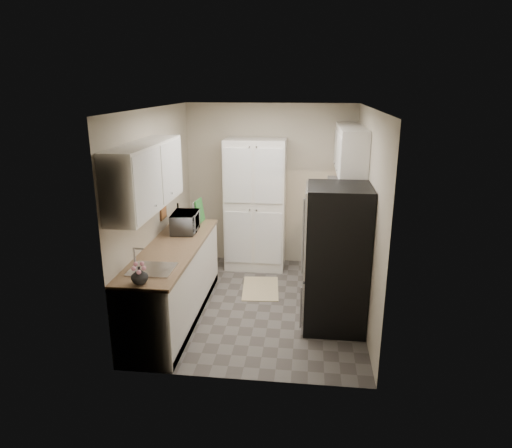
# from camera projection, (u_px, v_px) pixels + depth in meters

# --- Properties ---
(ground) EXTENTS (3.20, 3.20, 0.00)m
(ground) POSITION_uv_depth(u_px,v_px,m) (259.00, 304.00, 5.98)
(ground) COLOR #56514C
(ground) RESTS_ON ground
(room_shell) EXTENTS (2.64, 3.24, 2.52)m
(room_shell) POSITION_uv_depth(u_px,v_px,m) (258.00, 183.00, 5.50)
(room_shell) COLOR beige
(room_shell) RESTS_ON ground
(pantry_cabinet) EXTENTS (0.90, 0.55, 2.00)m
(pantry_cabinet) POSITION_uv_depth(u_px,v_px,m) (255.00, 205.00, 6.96)
(pantry_cabinet) COLOR silver
(pantry_cabinet) RESTS_ON ground
(base_cabinet_left) EXTENTS (0.60, 2.30, 0.88)m
(base_cabinet_left) POSITION_uv_depth(u_px,v_px,m) (174.00, 284.00, 5.55)
(base_cabinet_left) COLOR silver
(base_cabinet_left) RESTS_ON ground
(countertop_left) EXTENTS (0.63, 2.33, 0.04)m
(countertop_left) POSITION_uv_depth(u_px,v_px,m) (172.00, 248.00, 5.42)
(countertop_left) COLOR #846647
(countertop_left) RESTS_ON base_cabinet_left
(base_cabinet_right) EXTENTS (0.60, 0.80, 0.88)m
(base_cabinet_right) POSITION_uv_depth(u_px,v_px,m) (333.00, 245.00, 6.87)
(base_cabinet_right) COLOR silver
(base_cabinet_right) RESTS_ON ground
(countertop_right) EXTENTS (0.63, 0.83, 0.04)m
(countertop_right) POSITION_uv_depth(u_px,v_px,m) (334.00, 216.00, 6.74)
(countertop_right) COLOR #846647
(countertop_right) RESTS_ON base_cabinet_right
(electric_range) EXTENTS (0.71, 0.78, 1.13)m
(electric_range) POSITION_uv_depth(u_px,v_px,m) (334.00, 263.00, 6.10)
(electric_range) COLOR #B7B7BC
(electric_range) RESTS_ON ground
(refrigerator) EXTENTS (0.70, 0.72, 1.70)m
(refrigerator) POSITION_uv_depth(u_px,v_px,m) (336.00, 258.00, 5.24)
(refrigerator) COLOR #B7B7BC
(refrigerator) RESTS_ON ground
(microwave) EXTENTS (0.34, 0.48, 0.26)m
(microwave) POSITION_uv_depth(u_px,v_px,m) (185.00, 222.00, 5.92)
(microwave) COLOR silver
(microwave) RESTS_ON countertop_left
(wine_bottle) EXTENTS (0.07, 0.07, 0.29)m
(wine_bottle) POSITION_uv_depth(u_px,v_px,m) (178.00, 216.00, 6.15)
(wine_bottle) COLOR black
(wine_bottle) RESTS_ON countertop_left
(flower_vase) EXTENTS (0.17, 0.17, 0.17)m
(flower_vase) POSITION_uv_depth(u_px,v_px,m) (139.00, 275.00, 4.38)
(flower_vase) COLOR silver
(flower_vase) RESTS_ON countertop_left
(cutting_board) EXTENTS (0.04, 0.26, 0.32)m
(cutting_board) POSITION_uv_depth(u_px,v_px,m) (200.00, 211.00, 6.33)
(cutting_board) COLOR #308534
(cutting_board) RESTS_ON countertop_left
(toaster_oven) EXTENTS (0.43, 0.47, 0.22)m
(toaster_oven) POSITION_uv_depth(u_px,v_px,m) (334.00, 206.00, 6.80)
(toaster_oven) COLOR silver
(toaster_oven) RESTS_ON countertop_right
(fruit_basket) EXTENTS (0.24, 0.24, 0.10)m
(fruit_basket) POSITION_uv_depth(u_px,v_px,m) (334.00, 195.00, 6.77)
(fruit_basket) COLOR orange
(fruit_basket) RESTS_ON toaster_oven
(kitchen_mat) EXTENTS (0.56, 0.83, 0.01)m
(kitchen_mat) POSITION_uv_depth(u_px,v_px,m) (261.00, 288.00, 6.43)
(kitchen_mat) COLOR #CEB98A
(kitchen_mat) RESTS_ON ground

